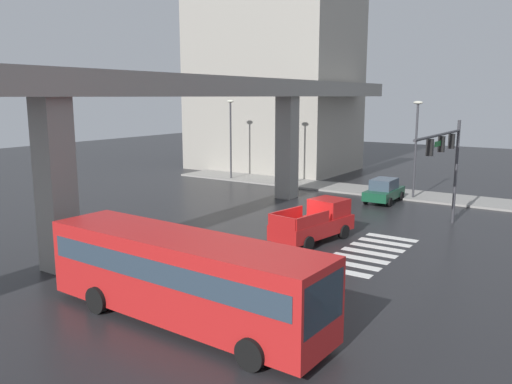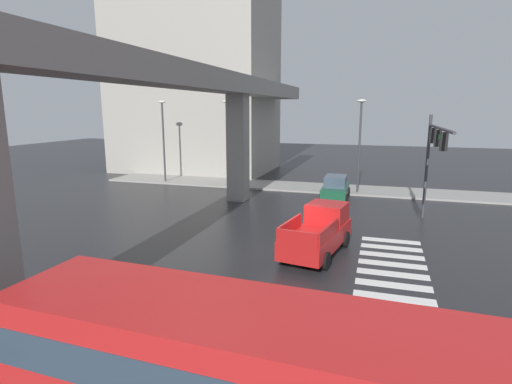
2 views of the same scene
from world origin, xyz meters
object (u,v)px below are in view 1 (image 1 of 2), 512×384
object	(u,v)px
pickup_truck	(316,222)
sedan_dark_green	(384,191)
street_lamp_near_corner	(416,138)
traffic_signal_mast	(446,152)
street_lamp_mid_block	(288,132)
street_lamp_far_north	(231,130)
city_bus	(183,273)

from	to	relation	value
pickup_truck	sedan_dark_green	world-z (taller)	pickup_truck
pickup_truck	street_lamp_near_corner	world-z (taller)	street_lamp_near_corner
pickup_truck	traffic_signal_mast	world-z (taller)	traffic_signal_mast
street_lamp_near_corner	street_lamp_mid_block	bearing A→B (deg)	90.00
pickup_truck	street_lamp_mid_block	distance (m)	17.56
pickup_truck	street_lamp_mid_block	xyz separation A→B (m)	(14.05, 9.92, 3.57)
sedan_dark_green	pickup_truck	bearing A→B (deg)	-177.37
pickup_truck	street_lamp_far_north	world-z (taller)	street_lamp_far_north
sedan_dark_green	street_lamp_mid_block	xyz separation A→B (m)	(2.23, 9.38, 3.70)
city_bus	street_lamp_mid_block	world-z (taller)	street_lamp_mid_block
street_lamp_far_north	sedan_dark_green	bearing A→B (deg)	-98.27
city_bus	street_lamp_far_north	distance (m)	30.86
traffic_signal_mast	street_lamp_mid_block	xyz separation A→B (m)	(8.74, 15.10, 0.00)
traffic_signal_mast	street_lamp_far_north	size ratio (longest dim) A/B	1.20
street_lamp_mid_block	sedan_dark_green	bearing A→B (deg)	-103.40
pickup_truck	city_bus	bearing A→B (deg)	-175.43
street_lamp_mid_block	street_lamp_far_north	xyz separation A→B (m)	(0.00, 6.00, 0.00)
pickup_truck	street_lamp_mid_block	size ratio (longest dim) A/B	0.74
sedan_dark_green	street_lamp_mid_block	distance (m)	10.33
city_bus	traffic_signal_mast	size ratio (longest dim) A/B	1.25
city_bus	street_lamp_mid_block	size ratio (longest dim) A/B	1.50
street_lamp_far_north	city_bus	bearing A→B (deg)	-146.74
pickup_truck	city_bus	size ratio (longest dim) A/B	0.49
traffic_signal_mast	street_lamp_far_north	distance (m)	22.84
pickup_truck	sedan_dark_green	distance (m)	11.82
street_lamp_near_corner	street_lamp_mid_block	xyz separation A→B (m)	(0.00, 10.83, 0.00)
pickup_truck	street_lamp_near_corner	size ratio (longest dim) A/B	0.74
pickup_truck	street_lamp_mid_block	world-z (taller)	street_lamp_mid_block
pickup_truck	street_lamp_near_corner	distance (m)	14.52
street_lamp_near_corner	street_lamp_far_north	distance (m)	16.83
city_bus	street_lamp_near_corner	distance (m)	25.85
city_bus	pickup_truck	bearing A→B (deg)	4.57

